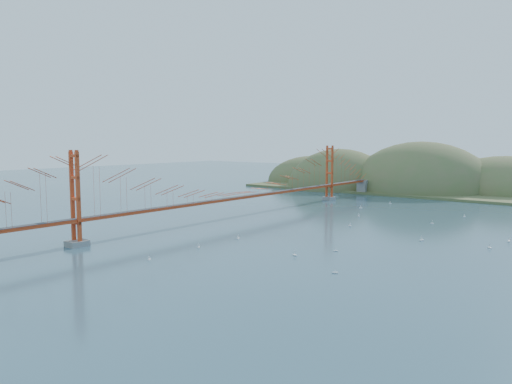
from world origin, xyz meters
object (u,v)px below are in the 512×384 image
Objects in this scene: sailboat_0 at (238,238)px; sailboat_2 at (295,254)px; bridge at (239,175)px; sailboat_1 at (359,216)px.

sailboat_0 is 11.56m from sailboat_2.
sailboat_1 is (15.81, 12.67, -6.86)m from bridge.
sailboat_0 reaches higher than sailboat_1.
sailboat_0 is 1.06× the size of sailboat_1.
bridge is at bearing 143.00° from sailboat_2.
bridge is 148.01× the size of sailboat_1.
sailboat_2 is 1.17× the size of sailboat_1.
sailboat_0 is (12.36, -14.48, -6.86)m from bridge.
bridge is 126.45× the size of sailboat_2.
bridge reaches higher than sailboat_0.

